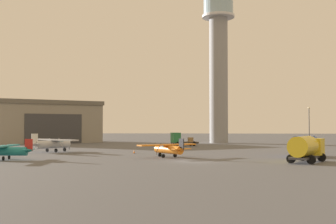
% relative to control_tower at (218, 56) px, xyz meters
% --- Properties ---
extents(ground_plane, '(400.00, 400.00, 0.00)m').
position_rel_control_tower_xyz_m(ground_plane, '(-4.93, -56.40, -21.60)').
color(ground_plane, '#545456').
extents(control_tower, '(8.05, 8.05, 40.83)m').
position_rel_control_tower_xyz_m(control_tower, '(0.00, 0.00, 0.00)').
color(control_tower, gray).
rests_on(control_tower, ground_plane).
extents(hangar, '(30.64, 28.59, 10.48)m').
position_rel_control_tower_xyz_m(hangar, '(-44.17, -0.72, -16.34)').
color(hangar, gray).
rests_on(hangar, ground_plane).
extents(airplane_teal, '(6.88, 8.76, 2.58)m').
position_rel_control_tower_xyz_m(airplane_teal, '(-27.95, -56.13, -20.40)').
color(airplane_teal, teal).
rests_on(airplane_teal, ground_plane).
extents(airplane_orange, '(7.55, 6.83, 2.58)m').
position_rel_control_tower_xyz_m(airplane_orange, '(-8.22, -50.49, -20.40)').
color(airplane_orange, orange).
rests_on(airplane_orange, ground_plane).
extents(airplane_silver, '(9.39, 7.69, 3.01)m').
position_rel_control_tower_xyz_m(airplane_silver, '(-27.93, -40.05, -20.20)').
color(airplane_silver, '#B7BABF').
rests_on(airplane_silver, ground_plane).
extents(truck_fuel_tanker_yellow, '(5.30, 6.88, 3.04)m').
position_rel_control_tower_xyz_m(truck_fuel_tanker_yellow, '(8.05, -56.95, -19.91)').
color(truck_fuel_tanker_yellow, '#38383D').
rests_on(truck_fuel_tanker_yellow, ground_plane).
extents(truck_flatbed_green, '(6.05, 4.32, 2.82)m').
position_rel_control_tower_xyz_m(truck_flatbed_green, '(-8.60, -17.12, -20.26)').
color(truck_flatbed_green, '#38383D').
rests_on(truck_flatbed_green, ground_plane).
extents(truck_box_blue, '(4.29, 6.16, 2.82)m').
position_rel_control_tower_xyz_m(truck_box_blue, '(10.25, -47.20, -20.00)').
color(truck_box_blue, '#38383D').
rests_on(truck_box_blue, ground_plane).
extents(light_post_west, '(0.44, 0.44, 8.58)m').
position_rel_control_tower_xyz_m(light_post_west, '(20.47, -6.25, -16.49)').
color(light_post_west, '#38383D').
rests_on(light_post_west, ground_plane).
extents(traffic_cone_near_left, '(0.36, 0.36, 0.59)m').
position_rel_control_tower_xyz_m(traffic_cone_near_left, '(-14.31, -42.00, -21.31)').
color(traffic_cone_near_left, black).
rests_on(traffic_cone_near_left, ground_plane).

